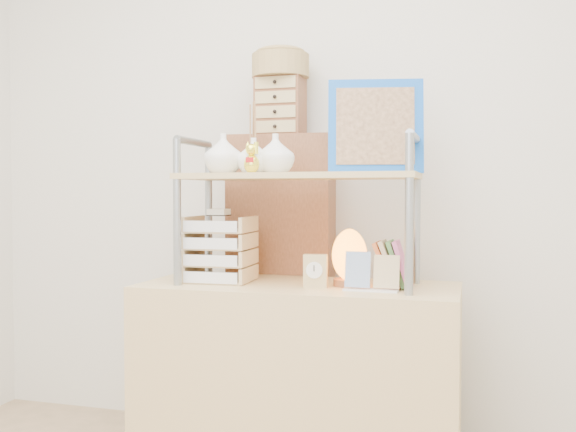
% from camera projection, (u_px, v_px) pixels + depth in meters
% --- Properties ---
extents(desk, '(1.20, 0.50, 0.75)m').
position_uv_depth(desk, '(298.00, 382.00, 2.45)').
color(desk, tan).
rests_on(desk, ground).
extents(cabinet, '(0.47, 0.27, 1.35)m').
position_uv_depth(cabinet, '(282.00, 288.00, 2.85)').
color(cabinet, brown).
rests_on(cabinet, ground).
extents(hutch, '(0.91, 0.34, 0.78)m').
position_uv_depth(hutch, '(291.00, 168.00, 2.44)').
color(hutch, gray).
rests_on(hutch, desk).
extents(letter_tray, '(0.24, 0.23, 0.29)m').
position_uv_depth(letter_tray, '(219.00, 253.00, 2.51)').
color(letter_tray, tan).
rests_on(letter_tray, desk).
extents(salt_lamp, '(0.14, 0.13, 0.21)m').
position_uv_depth(salt_lamp, '(349.00, 257.00, 2.39)').
color(salt_lamp, brown).
rests_on(salt_lamp, desk).
extents(desk_clock, '(0.09, 0.05, 0.12)m').
position_uv_depth(desk_clock, '(315.00, 271.00, 2.35)').
color(desk_clock, tan).
rests_on(desk_clock, desk).
extents(postcard_stand, '(0.20, 0.06, 0.14)m').
position_uv_depth(postcard_stand, '(371.00, 280.00, 2.27)').
color(postcard_stand, white).
rests_on(postcard_stand, desk).
extents(drawer_chest, '(0.20, 0.16, 0.25)m').
position_uv_depth(drawer_chest, '(280.00, 107.00, 2.80)').
color(drawer_chest, brown).
rests_on(drawer_chest, cabinet).
extents(woven_basket, '(0.25, 0.25, 0.10)m').
position_uv_depth(woven_basket, '(280.00, 66.00, 2.79)').
color(woven_basket, olive).
rests_on(woven_basket, drawer_chest).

